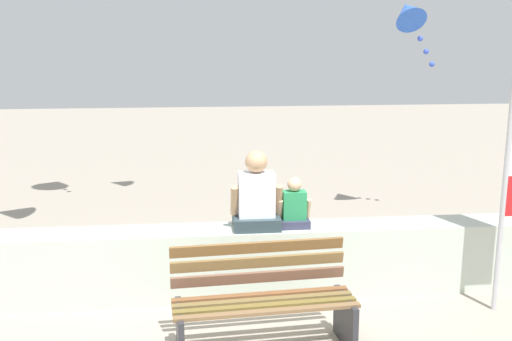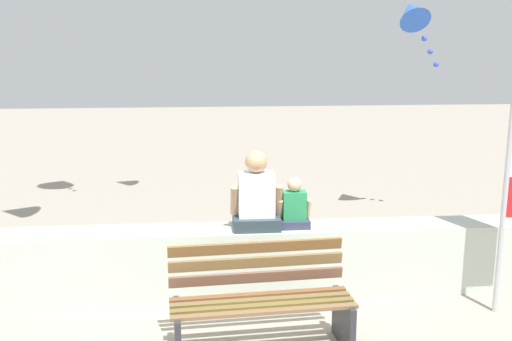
{
  "view_description": "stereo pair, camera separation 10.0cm",
  "coord_description": "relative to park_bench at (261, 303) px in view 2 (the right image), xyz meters",
  "views": [
    {
      "loc": [
        -0.42,
        -4.48,
        2.59
      ],
      "look_at": [
        0.2,
        1.29,
        1.33
      ],
      "focal_mm": 41.34,
      "sensor_mm": 36.0,
      "label": 1
    },
    {
      "loc": [
        -0.32,
        -4.49,
        2.59
      ],
      "look_at": [
        0.2,
        1.29,
        1.33
      ],
      "focal_mm": 41.34,
      "sensor_mm": 36.0,
      "label": 2
    }
  ],
  "objects": [
    {
      "name": "kite_blue",
      "position": [
        2.48,
        3.61,
        2.58
      ],
      "size": [
        0.67,
        0.57,
        1.04
      ],
      "color": "blue"
    },
    {
      "name": "seawall_ledge",
      "position": [
        -0.14,
        1.12,
        -0.05
      ],
      "size": [
        6.56,
        0.46,
        0.73
      ],
      "primitive_type": "cube",
      "color": "beige",
      "rests_on": "ground"
    },
    {
      "name": "person_adult",
      "position": [
        0.06,
        1.11,
        0.63
      ],
      "size": [
        0.53,
        0.39,
        0.81
      ],
      "color": "#2E3F45",
      "rests_on": "seawall_ledge"
    },
    {
      "name": "person_child",
      "position": [
        0.45,
        1.11,
        0.52
      ],
      "size": [
        0.34,
        0.25,
        0.52
      ],
      "color": "#343650",
      "rests_on": "seawall_ledge"
    },
    {
      "name": "park_bench",
      "position": [
        0.0,
        0.0,
        0.0
      ],
      "size": [
        1.58,
        0.72,
        0.88
      ],
      "color": "brown",
      "rests_on": "ground"
    }
  ]
}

